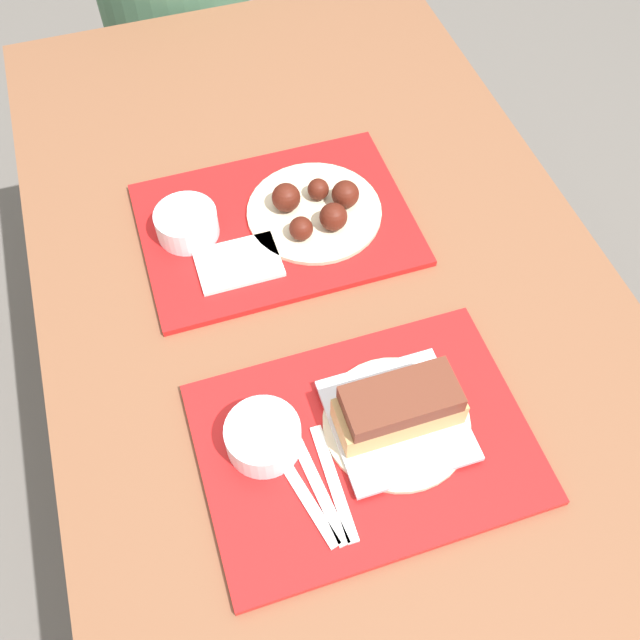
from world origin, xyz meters
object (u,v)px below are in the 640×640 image
(brisket_sandwich_plate, at_px, (398,413))
(bowl_coleslaw_far, at_px, (186,222))
(tray_far, at_px, (276,224))
(wings_plate_far, at_px, (316,208))
(tray_near, at_px, (365,443))
(bowl_coleslaw_near, at_px, (263,436))

(brisket_sandwich_plate, relative_size, bowl_coleslaw_far, 2.00)
(tray_far, distance_m, wings_plate_far, 0.07)
(tray_far, bearing_deg, tray_near, -89.17)
(wings_plate_far, bearing_deg, bowl_coleslaw_near, -117.23)
(wings_plate_far, bearing_deg, brisket_sandwich_plate, -91.73)
(tray_far, height_order, brisket_sandwich_plate, brisket_sandwich_plate)
(bowl_coleslaw_near, bearing_deg, tray_far, 71.80)
(bowl_coleslaw_near, bearing_deg, brisket_sandwich_plate, -8.27)
(wings_plate_far, bearing_deg, tray_far, 174.59)
(tray_far, height_order, wings_plate_far, wings_plate_far)
(bowl_coleslaw_near, height_order, brisket_sandwich_plate, brisket_sandwich_plate)
(tray_far, xyz_separation_m, bowl_coleslaw_near, (-0.13, -0.39, 0.03))
(tray_near, bearing_deg, tray_far, 90.83)
(tray_near, xyz_separation_m, brisket_sandwich_plate, (0.05, 0.01, 0.04))
(brisket_sandwich_plate, xyz_separation_m, bowl_coleslaw_far, (-0.20, 0.44, -0.01))
(bowl_coleslaw_near, xyz_separation_m, wings_plate_far, (0.20, 0.38, -0.01))
(bowl_coleslaw_far, xyz_separation_m, wings_plate_far, (0.22, -0.03, -0.01))
(tray_far, relative_size, bowl_coleslaw_far, 4.38)
(tray_far, relative_size, wings_plate_far, 1.96)
(bowl_coleslaw_near, bearing_deg, bowl_coleslaw_far, 92.62)
(bowl_coleslaw_far, bearing_deg, brisket_sandwich_plate, -65.07)
(bowl_coleslaw_far, bearing_deg, tray_near, -71.20)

